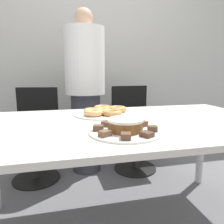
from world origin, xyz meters
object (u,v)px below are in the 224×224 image
object	(u,v)px
person_standing	(85,90)
frosted_cake	(125,125)
office_chair_left	(36,137)
office_chair_right	(134,131)
plate_donuts	(103,114)
plate_cake	(125,132)

from	to	relation	value
person_standing	frosted_cake	world-z (taller)	person_standing
office_chair_left	office_chair_right	world-z (taller)	same
plate_donuts	office_chair_right	bearing A→B (deg)	55.37
plate_cake	plate_donuts	distance (m)	0.47
office_chair_right	plate_donuts	world-z (taller)	office_chair_right
office_chair_left	office_chair_right	size ratio (longest dim) A/B	1.00
frosted_cake	office_chair_left	bearing A→B (deg)	115.52
office_chair_right	office_chair_left	bearing A→B (deg)	177.42
plate_donuts	frosted_cake	distance (m)	0.48
plate_donuts	frosted_cake	size ratio (longest dim) A/B	2.31
plate_donuts	office_chair_left	bearing A→B (deg)	128.36
frosted_cake	plate_donuts	bearing A→B (deg)	92.17
plate_cake	frosted_cake	xyz separation A→B (m)	(0.00, 0.00, 0.04)
person_standing	frosted_cake	xyz separation A→B (m)	(0.05, -1.19, -0.07)
office_chair_right	plate_cake	bearing A→B (deg)	-113.79
office_chair_left	frosted_cake	distance (m)	1.31
plate_cake	plate_donuts	xyz separation A→B (m)	(-0.02, 0.47, 0.00)
plate_cake	plate_donuts	bearing A→B (deg)	92.17
person_standing	frosted_cake	size ratio (longest dim) A/B	9.31
person_standing	office_chair_right	xyz separation A→B (m)	(0.50, -0.05, -0.43)
person_standing	plate_cake	distance (m)	1.19
office_chair_right	person_standing	bearing A→B (deg)	171.98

